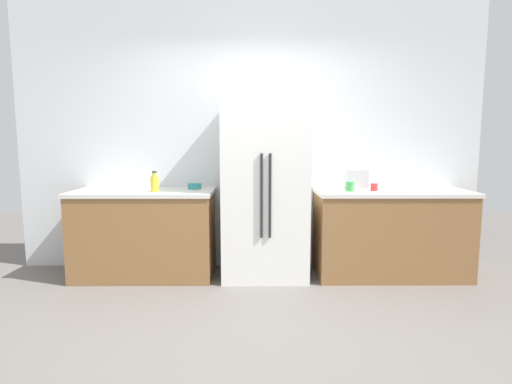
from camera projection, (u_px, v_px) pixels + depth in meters
The scene contains 11 objects.
ground_plane at pixel (248, 333), 2.96m from camera, with size 10.09×10.09×0.00m, color slate.
kitchen_back_panel at pixel (249, 130), 4.44m from camera, with size 5.04×0.10×3.05m, color silver.
counter_left at pixel (145, 233), 4.19m from camera, with size 1.42×0.67×0.90m.
counter_right at pixel (390, 233), 4.20m from camera, with size 1.55×0.67×0.90m.
refrigerator at pixel (265, 192), 4.13m from camera, with size 0.86×0.67×1.77m.
toaster at pixel (356, 179), 4.25m from camera, with size 0.22×0.16×0.20m, color silver.
bottle_a at pixel (155, 183), 4.01m from camera, with size 0.08×0.08×0.21m.
cup_a at pixel (389, 185), 4.19m from camera, with size 0.09×0.09×0.10m, color white.
cup_b at pixel (374, 187), 4.09m from camera, with size 0.07×0.07×0.07m, color red.
cup_c at pixel (350, 186), 4.06m from camera, with size 0.08×0.08×0.10m, color green.
bowl_a at pixel (195, 186), 4.26m from camera, with size 0.15×0.15×0.06m, color teal.
Camera 1 is at (0.05, -2.81, 1.39)m, focal length 28.42 mm.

